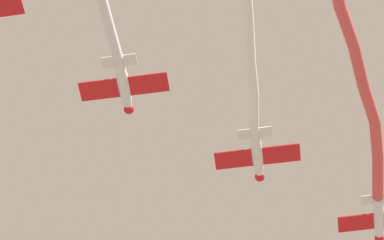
% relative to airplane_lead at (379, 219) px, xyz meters
% --- Properties ---
extents(airplane_lead, '(6.68, 5.04, 1.65)m').
position_rel_airplane_lead_xyz_m(airplane_lead, '(0.00, 0.00, 0.00)').
color(airplane_lead, white).
extents(smoke_trail_lead, '(11.18, 28.55, 3.90)m').
position_rel_airplane_lead_xyz_m(smoke_trail_lead, '(4.53, 16.43, 1.28)').
color(smoke_trail_lead, '#DB4C4C').
extents(airplane_left_wing, '(6.67, 5.03, 1.65)m').
position_rel_airplane_lead_xyz_m(airplane_left_wing, '(10.02, 5.86, 0.25)').
color(airplane_left_wing, white).
extents(airplane_right_wing, '(6.68, 5.04, 1.65)m').
position_rel_airplane_lead_xyz_m(airplane_right_wing, '(20.03, 11.71, 0.50)').
color(airplane_right_wing, white).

